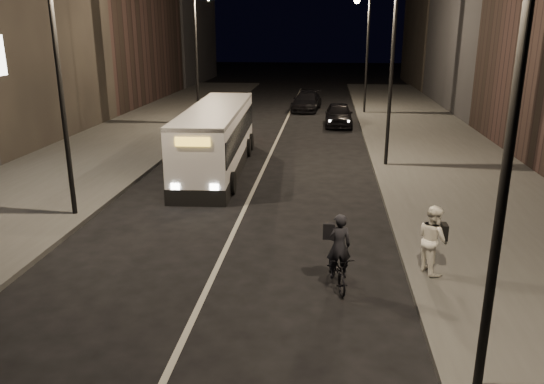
% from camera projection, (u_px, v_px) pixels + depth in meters
% --- Properties ---
extents(ground, '(180.00, 180.00, 0.00)m').
position_uv_depth(ground, '(212.00, 278.00, 13.71)').
color(ground, black).
rests_on(ground, ground).
extents(sidewalk_right, '(7.00, 70.00, 0.16)m').
position_uv_depth(sidewalk_right, '(441.00, 157.00, 26.15)').
color(sidewalk_right, '#3D3D3A').
rests_on(sidewalk_right, ground).
extents(sidewalk_left, '(7.00, 70.00, 0.16)m').
position_uv_depth(sidewalk_left, '(109.00, 149.00, 27.83)').
color(sidewalk_left, '#3D3D3A').
rests_on(sidewalk_left, ground).
extents(streetlight_right_near, '(1.20, 0.44, 8.12)m').
position_uv_depth(streetlight_right_near, '(499.00, 86.00, 7.80)').
color(streetlight_right_near, black).
rests_on(streetlight_right_near, sidewalk_right).
extents(streetlight_right_mid, '(1.20, 0.44, 8.12)m').
position_uv_depth(streetlight_right_mid, '(387.00, 48.00, 23.00)').
color(streetlight_right_mid, black).
rests_on(streetlight_right_mid, sidewalk_right).
extents(streetlight_right_far, '(1.20, 0.44, 8.12)m').
position_uv_depth(streetlight_right_far, '(364.00, 40.00, 38.20)').
color(streetlight_right_far, black).
rests_on(streetlight_right_far, sidewalk_right).
extents(streetlight_left_near, '(1.20, 0.44, 8.12)m').
position_uv_depth(streetlight_left_near, '(65.00, 56.00, 16.45)').
color(streetlight_left_near, black).
rests_on(streetlight_left_near, sidewalk_left).
extents(streetlight_left_far, '(1.20, 0.44, 8.12)m').
position_uv_depth(streetlight_left_far, '(200.00, 42.00, 33.55)').
color(streetlight_left_far, black).
rests_on(streetlight_left_far, sidewalk_left).
extents(city_bus, '(2.90, 10.72, 2.86)m').
position_uv_depth(city_bus, '(217.00, 136.00, 23.76)').
color(city_bus, white).
rests_on(city_bus, ground).
extents(cyclist_on_bicycle, '(0.94, 1.80, 1.98)m').
position_uv_depth(cyclist_on_bicycle, '(338.00, 263.00, 13.04)').
color(cyclist_on_bicycle, black).
rests_on(cyclist_on_bicycle, ground).
extents(pedestrian_woman, '(0.95, 1.05, 1.79)m').
position_uv_depth(pedestrian_woman, '(433.00, 239.00, 13.44)').
color(pedestrian_woman, white).
rests_on(pedestrian_woman, sidewalk_right).
extents(car_near, '(1.78, 4.40, 1.50)m').
position_uv_depth(car_near, '(339.00, 114.00, 34.84)').
color(car_near, black).
rests_on(car_near, ground).
extents(car_mid, '(1.78, 4.14, 1.33)m').
position_uv_depth(car_mid, '(237.00, 109.00, 37.96)').
color(car_mid, '#37373A').
rests_on(car_mid, ground).
extents(car_far, '(2.44, 5.08, 1.43)m').
position_uv_depth(car_far, '(307.00, 101.00, 41.35)').
color(car_far, black).
rests_on(car_far, ground).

